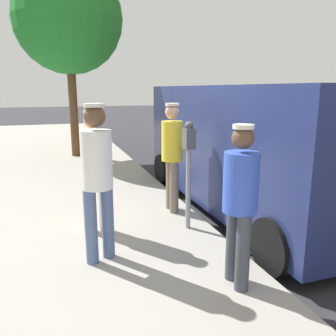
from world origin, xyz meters
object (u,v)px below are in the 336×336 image
(pedestrian_in_white, at_px, (97,173))
(parked_van, at_px, (253,145))
(pedestrian_in_orange, at_px, (94,164))
(parking_meter_near, at_px, (189,157))
(pedestrian_in_yellow, at_px, (172,150))
(street_tree, at_px, (68,19))
(pedestrian_in_blue, at_px, (240,197))

(pedestrian_in_white, xyz_separation_m, parked_van, (-2.82, -1.36, -0.04))
(pedestrian_in_orange, distance_m, parked_van, 2.80)
(parking_meter_near, height_order, pedestrian_in_yellow, pedestrian_in_yellow)
(pedestrian_in_white, bearing_deg, street_tree, -91.61)
(parking_meter_near, relative_size, pedestrian_in_orange, 0.91)
(parking_meter_near, bearing_deg, pedestrian_in_orange, -13.51)
(pedestrian_in_orange, bearing_deg, pedestrian_in_white, 86.03)
(parked_van, distance_m, street_tree, 6.67)
(street_tree, bearing_deg, parked_van, 115.73)
(parking_meter_near, distance_m, pedestrian_in_orange, 1.29)
(pedestrian_in_white, bearing_deg, pedestrian_in_blue, 142.21)
(pedestrian_in_orange, bearing_deg, pedestrian_in_yellow, -160.00)
(pedestrian_in_orange, relative_size, pedestrian_in_yellow, 0.97)
(pedestrian_in_orange, height_order, street_tree, street_tree)
(pedestrian_in_blue, bearing_deg, pedestrian_in_orange, -57.31)
(parking_meter_near, xyz_separation_m, pedestrian_in_yellow, (-0.03, -0.77, -0.03))
(pedestrian_in_white, bearing_deg, parking_meter_near, -156.42)
(parked_van, bearing_deg, street_tree, -64.27)
(pedestrian_in_orange, xyz_separation_m, pedestrian_in_yellow, (-1.28, -0.47, 0.04))
(pedestrian_in_white, relative_size, street_tree, 0.34)
(pedestrian_in_blue, distance_m, parked_van, 2.81)
(pedestrian_in_white, bearing_deg, pedestrian_in_yellow, -134.99)
(parking_meter_near, bearing_deg, pedestrian_in_white, 23.58)
(pedestrian_in_white, distance_m, pedestrian_in_blue, 1.57)
(pedestrian_in_yellow, xyz_separation_m, pedestrian_in_blue, (0.10, 2.30, -0.07))
(parked_van, bearing_deg, pedestrian_in_white, 25.79)
(pedestrian_in_white, distance_m, pedestrian_in_orange, 0.88)
(pedestrian_in_blue, xyz_separation_m, parked_van, (-1.58, -2.32, 0.08))
(pedestrian_in_orange, bearing_deg, parking_meter_near, 166.49)
(parked_van, bearing_deg, pedestrian_in_orange, 9.97)
(pedestrian_in_orange, distance_m, street_tree, 6.58)
(pedestrian_in_orange, xyz_separation_m, parked_van, (-2.75, -0.48, 0.04))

